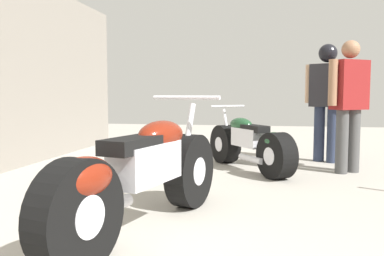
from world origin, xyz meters
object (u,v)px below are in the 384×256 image
(motorcycle_black_naked, at_px, (249,144))
(mechanic_with_helmet, at_px, (327,92))
(motorcycle_maroon_cruiser, at_px, (142,176))
(mechanic_in_blue, at_px, (349,99))

(motorcycle_black_naked, bearing_deg, mechanic_with_helmet, 38.91)
(motorcycle_black_naked, distance_m, mechanic_with_helmet, 1.57)
(motorcycle_maroon_cruiser, height_order, mechanic_with_helmet, mechanic_with_helmet)
(motorcycle_maroon_cruiser, xyz_separation_m, mechanic_in_blue, (1.92, 2.67, 0.53))
(motorcycle_black_naked, xyz_separation_m, mechanic_with_helmet, (1.09, 0.88, 0.70))
(motorcycle_maroon_cruiser, height_order, mechanic_in_blue, mechanic_in_blue)
(motorcycle_maroon_cruiser, distance_m, mechanic_in_blue, 3.33)
(mechanic_with_helmet, bearing_deg, motorcycle_black_naked, -141.09)
(motorcycle_maroon_cruiser, bearing_deg, mechanic_with_helmet, 63.23)
(motorcycle_maroon_cruiser, distance_m, motorcycle_black_naked, 2.70)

